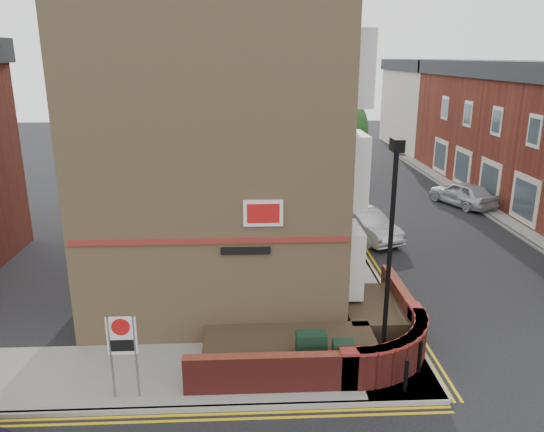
{
  "coord_description": "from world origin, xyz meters",
  "views": [
    {
      "loc": [
        -1.93,
        -11.02,
        8.26
      ],
      "look_at": [
        -1.21,
        4.0,
        3.72
      ],
      "focal_mm": 35.0,
      "sensor_mm": 36.0,
      "label": 1
    }
  ],
  "objects_px": {
    "utility_cabinet_large": "(311,353)",
    "zone_sign": "(122,342)",
    "silver_car_near": "(366,224)",
    "lamppost": "(389,261)"
  },
  "relations": [
    {
      "from": "lamppost",
      "to": "zone_sign",
      "type": "bearing_deg",
      "value": -173.93
    },
    {
      "from": "lamppost",
      "to": "silver_car_near",
      "type": "distance_m",
      "value": 11.7
    },
    {
      "from": "utility_cabinet_large",
      "to": "zone_sign",
      "type": "bearing_deg",
      "value": -170.31
    },
    {
      "from": "zone_sign",
      "to": "silver_car_near",
      "type": "height_order",
      "value": "zone_sign"
    },
    {
      "from": "utility_cabinet_large",
      "to": "zone_sign",
      "type": "height_order",
      "value": "zone_sign"
    },
    {
      "from": "utility_cabinet_large",
      "to": "zone_sign",
      "type": "distance_m",
      "value": 4.86
    },
    {
      "from": "lamppost",
      "to": "silver_car_near",
      "type": "relative_size",
      "value": 1.49
    },
    {
      "from": "lamppost",
      "to": "utility_cabinet_large",
      "type": "relative_size",
      "value": 5.25
    },
    {
      "from": "silver_car_near",
      "to": "lamppost",
      "type": "bearing_deg",
      "value": -122.98
    },
    {
      "from": "utility_cabinet_large",
      "to": "zone_sign",
      "type": "xyz_separation_m",
      "value": [
        -4.7,
        -0.8,
        0.92
      ]
    }
  ]
}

